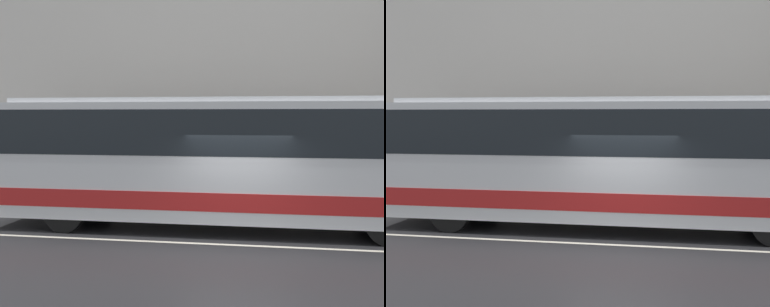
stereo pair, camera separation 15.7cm
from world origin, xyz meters
The scene contains 6 objects.
ground_plane centered at (0.00, 0.00, 0.00)m, with size 60.00×60.00×0.00m, color #262628.
sidewalk centered at (0.00, 5.26, 0.08)m, with size 60.00×2.52×0.16m.
building_facade centered at (0.00, 6.66, 5.72)m, with size 60.00×0.35×11.86m.
lane_stripe centered at (0.00, 0.00, 0.00)m, with size 54.00×0.14×0.01m.
transit_bus centered at (-0.90, 1.70, 1.92)m, with size 11.84×2.58×3.41m.
pedestrian_waiting centered at (-5.33, 5.23, 0.98)m, with size 0.36×0.36×1.74m.
Camera 2 is at (1.30, -11.97, 2.96)m, focal length 50.00 mm.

